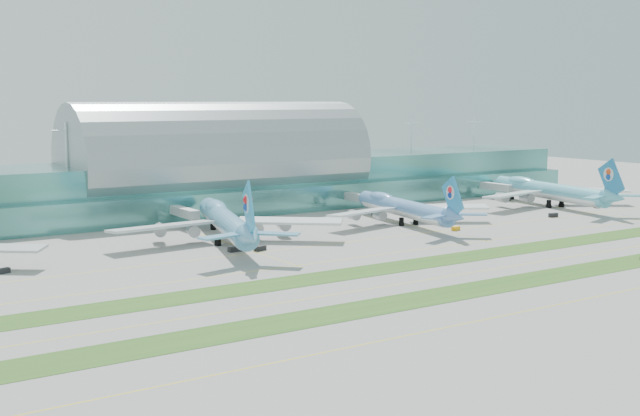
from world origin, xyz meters
TOP-DOWN VIEW (x-y plane):
  - ground at (0.00, 0.00)m, footprint 700.00×700.00m
  - terminal at (0.01, 128.79)m, footprint 340.00×69.10m
  - grass_strip_near at (0.00, -28.00)m, footprint 420.00×12.00m
  - grass_strip_far at (0.00, 2.00)m, footprint 420.00×12.00m
  - taxiline_a at (0.00, -48.00)m, footprint 420.00×0.35m
  - taxiline_b at (0.00, -14.00)m, footprint 420.00×0.35m
  - taxiline_c at (0.00, 18.00)m, footprint 420.00×0.35m
  - taxiline_d at (0.00, 40.00)m, footprint 420.00×0.35m
  - airliner_b at (-31.57, 60.12)m, footprint 69.97×81.08m
  - airliner_c at (38.37, 59.65)m, footprint 63.07×72.33m
  - airliner_d at (119.23, 63.93)m, footprint 70.51×80.96m
  - gse_b at (-99.63, 50.54)m, footprint 4.13×2.69m
  - gse_c at (-36.36, 44.72)m, footprint 4.00×2.07m
  - gse_d at (-29.44, 42.14)m, footprint 4.11×2.78m
  - gse_e at (43.99, 38.15)m, footprint 3.61×2.65m
  - gse_f at (54.56, 55.78)m, footprint 3.65×1.80m
  - gse_g at (96.12, 41.09)m, footprint 3.75×1.84m
  - gse_h at (132.34, 49.01)m, footprint 3.82×1.87m

SIDE VIEW (x-z plane):
  - ground at x=0.00m, z-range 0.00..0.00m
  - taxiline_a at x=0.00m, z-range 0.00..0.01m
  - taxiline_b at x=0.00m, z-range 0.00..0.01m
  - taxiline_c at x=0.00m, z-range 0.00..0.01m
  - taxiline_d at x=0.00m, z-range 0.00..0.01m
  - grass_strip_near at x=0.00m, z-range 0.00..0.08m
  - grass_strip_far at x=0.00m, z-range 0.00..0.08m
  - gse_b at x=-99.63m, z-range 0.00..1.32m
  - gse_e at x=43.99m, z-range 0.00..1.33m
  - gse_f at x=54.56m, z-range 0.00..1.38m
  - gse_c at x=-36.36m, z-range 0.00..1.38m
  - gse_h at x=132.34m, z-range 0.00..1.40m
  - gse_d at x=-29.44m, z-range 0.00..1.47m
  - gse_g at x=96.12m, z-range 0.00..1.56m
  - airliner_c at x=38.37m, z-range -3.83..16.15m
  - airliner_d at x=119.23m, z-range -4.29..18.10m
  - airliner_b at x=-31.57m, z-range -4.37..18.45m
  - terminal at x=0.01m, z-range -3.77..32.23m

